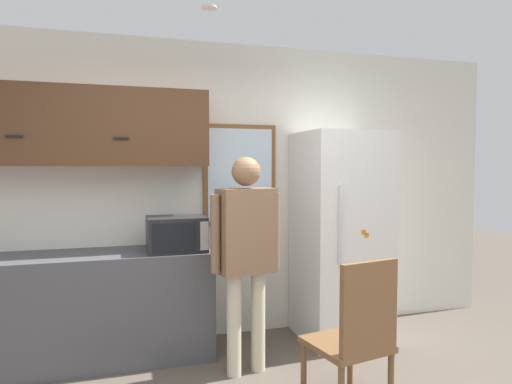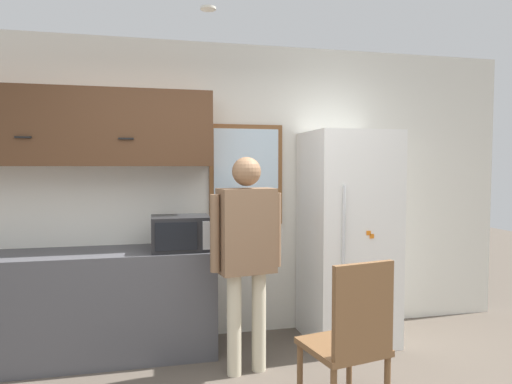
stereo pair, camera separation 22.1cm
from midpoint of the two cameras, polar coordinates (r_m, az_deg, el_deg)
The scene contains 9 objects.
back_wall at distance 4.23m, azimuth -4.11°, elevation 0.15°, with size 6.00×0.06×2.70m.
counter at distance 4.04m, azimuth -19.57°, elevation -13.29°, with size 2.17×0.59×0.88m.
upper_cabinets at distance 4.01m, azimuth -19.77°, elevation 7.58°, with size 2.17×0.37×0.63m.
microwave at distance 3.83m, azimuth -7.81°, elevation -5.11°, with size 0.47×0.38×0.28m.
person at distance 3.45m, azimuth 0.66°, elevation -6.37°, with size 0.56×0.29×1.65m.
refrigerator at distance 4.25m, azimuth 12.82°, elevation -5.44°, with size 0.74×0.75×1.88m.
chair at distance 3.03m, azimuth 14.02°, elevation -16.94°, with size 0.53×0.53×1.01m.
window at distance 4.25m, azimuth 0.24°, elevation 2.15°, with size 0.69×0.05×0.93m.
ceiling_light at distance 3.44m, azimuth -4.03°, elevation 21.94°, with size 0.11×0.11×0.01m.
Camera 2 is at (-0.55, -2.18, 1.58)m, focal length 32.00 mm.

